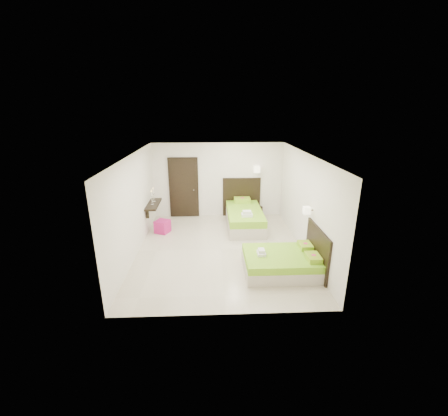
{
  "coord_description": "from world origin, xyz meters",
  "views": [
    {
      "loc": [
        -0.24,
        -7.47,
        3.71
      ],
      "look_at": [
        0.1,
        0.3,
        1.1
      ],
      "focal_mm": 24.0,
      "sensor_mm": 36.0,
      "label": 1
    }
  ],
  "objects_px": {
    "bed_single": "(244,216)",
    "bed_double": "(284,261)",
    "nightstand": "(254,211)",
    "ottoman": "(163,226)"
  },
  "relations": [
    {
      "from": "bed_double",
      "to": "nightstand",
      "type": "distance_m",
      "value": 3.82
    },
    {
      "from": "nightstand",
      "to": "bed_double",
      "type": "bearing_deg",
      "value": -110.71
    },
    {
      "from": "bed_single",
      "to": "nightstand",
      "type": "relative_size",
      "value": 5.02
    },
    {
      "from": "bed_double",
      "to": "nightstand",
      "type": "xyz_separation_m",
      "value": [
        -0.17,
        3.82,
        -0.06
      ]
    },
    {
      "from": "bed_single",
      "to": "ottoman",
      "type": "distance_m",
      "value": 2.66
    },
    {
      "from": "bed_double",
      "to": "nightstand",
      "type": "height_order",
      "value": "bed_double"
    },
    {
      "from": "bed_double",
      "to": "nightstand",
      "type": "relative_size",
      "value": 3.94
    },
    {
      "from": "ottoman",
      "to": "nightstand",
      "type": "bearing_deg",
      "value": 23.31
    },
    {
      "from": "bed_single",
      "to": "bed_double",
      "type": "height_order",
      "value": "bed_single"
    },
    {
      "from": "bed_single",
      "to": "ottoman",
      "type": "height_order",
      "value": "bed_single"
    }
  ]
}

